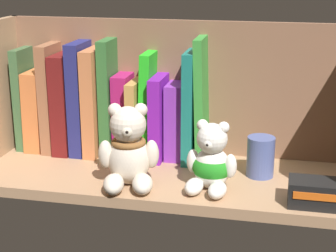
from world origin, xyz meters
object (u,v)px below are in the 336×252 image
object	(u,v)px
book_13	(203,98)
book_0	(28,97)
book_7	(125,113)
pillar_candle	(260,157)
book_2	(55,96)
book_4	(84,96)
book_1	(42,108)
book_11	(177,119)
book_8	(138,116)
teddy_bear_smaller	(211,163)
book_12	(192,104)
book_9	(149,104)
book_6	(111,96)
teddy_bear_larger	(128,151)
book_5	(98,100)
book_3	(69,101)
small_product_box	(319,193)
book_10	(161,115)

from	to	relation	value
book_13	book_0	bearing A→B (deg)	180.00
book_7	pillar_candle	bearing A→B (deg)	-15.10
book_0	book_2	world-z (taller)	book_2
book_4	book_0	bearing A→B (deg)	180.00
book_1	book_11	bearing A→B (deg)	0.00
book_8	book_2	bearing A→B (deg)	180.00
book_2	pillar_candle	bearing A→B (deg)	-9.95
teddy_bear_smaller	book_12	bearing A→B (deg)	111.47
book_0	book_11	xyz separation A→B (cm)	(32.57, 0.00, -2.95)
book_9	book_6	bearing A→B (deg)	180.00
book_9	book_2	bearing A→B (deg)	180.00
book_13	teddy_bear_larger	world-z (taller)	book_13
book_7	book_11	bearing A→B (deg)	0.00
book_5	pillar_candle	world-z (taller)	book_5
book_0	book_11	world-z (taller)	book_0
book_3	pillar_candle	size ratio (longest dim) A/B	2.72
book_8	book_13	world-z (taller)	book_13
book_6	book_9	world-z (taller)	book_6
book_11	small_product_box	size ratio (longest dim) A/B	1.57
book_9	book_11	distance (cm)	6.55
book_5	book_11	bearing A→B (deg)	0.00
teddy_bear_larger	small_product_box	bearing A→B (deg)	-3.04
book_1	book_12	bearing A→B (deg)	0.00
teddy_bear_smaller	pillar_candle	xyz separation A→B (cm)	(8.17, 7.90, -1.11)
book_6	book_9	distance (cm)	8.23
book_2	pillar_candle	size ratio (longest dim) A/B	2.96
teddy_bear_smaller	book_1	bearing A→B (deg)	158.12
book_5	book_13	distance (cm)	22.07
book_1	small_product_box	size ratio (longest dim) A/B	1.71
book_1	book_12	world-z (taller)	book_12
book_3	teddy_bear_larger	bearing A→B (deg)	-43.53
book_2	book_12	size ratio (longest dim) A/B	1.02
book_3	book_10	world-z (taller)	book_3
book_8	book_13	bearing A→B (deg)	0.00
book_3	teddy_bear_smaller	world-z (taller)	book_3
book_0	book_10	xyz separation A→B (cm)	(29.28, 0.00, -2.21)
book_11	book_13	distance (cm)	7.04
teddy_bear_larger	teddy_bear_smaller	world-z (taller)	teddy_bear_larger
book_5	small_product_box	distance (cm)	48.74
book_2	book_7	size ratio (longest dim) A/B	1.35
book_7	teddy_bear_smaller	xyz separation A→B (cm)	(20.21, -15.56, -3.44)
book_6	book_13	size ratio (longest dim) A/B	0.96
book_7	book_8	xyz separation A→B (cm)	(2.86, 0.00, -0.45)
book_6	book_11	distance (cm)	14.58
book_5	book_11	world-z (taller)	book_5
book_6	pillar_candle	distance (cm)	33.27
book_2	book_11	bearing A→B (deg)	0.00
book_10	book_6	bearing A→B (deg)	180.00
book_7	book_0	bearing A→B (deg)	180.00
book_5	book_13	xyz separation A→B (cm)	(22.02, 0.00, 1.44)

